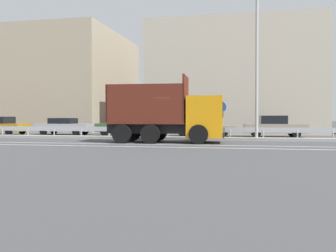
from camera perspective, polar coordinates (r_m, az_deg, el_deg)
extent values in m
plane|color=#424244|center=(22.51, -2.22, -2.37)|extent=(320.00, 320.00, 0.00)
cube|color=silver|center=(20.58, -1.49, -2.69)|extent=(71.52, 0.16, 0.01)
cube|color=silver|center=(18.88, -2.75, -3.04)|extent=(71.52, 0.16, 0.01)
cube|color=gray|center=(25.39, -0.55, -1.76)|extent=(39.34, 1.10, 0.18)
cube|color=#9EA0A5|center=(26.38, -0.05, -0.50)|extent=(71.52, 0.04, 0.32)
cylinder|color=#ADADB2|center=(31.52, -22.89, -0.88)|extent=(0.09, 0.09, 0.62)
cylinder|color=#ADADB2|center=(30.37, -19.66, -0.93)|extent=(0.09, 0.09, 0.62)
cylinder|color=#ADADB2|center=(29.32, -16.20, -0.98)|extent=(0.09, 0.09, 0.62)
cylinder|color=#ADADB2|center=(28.38, -12.49, -1.03)|extent=(0.09, 0.09, 0.62)
cylinder|color=#ADADB2|center=(27.58, -8.55, -1.08)|extent=(0.09, 0.09, 0.62)
cylinder|color=#ADADB2|center=(26.91, -4.40, -1.13)|extent=(0.09, 0.09, 0.62)
cylinder|color=#ADADB2|center=(26.39, -0.05, -1.17)|extent=(0.09, 0.09, 0.62)
cylinder|color=#ADADB2|center=(26.02, 4.44, -1.20)|extent=(0.09, 0.09, 0.62)
cylinder|color=#ADADB2|center=(25.83, 9.03, -1.23)|extent=(0.09, 0.09, 0.62)
cylinder|color=#ADADB2|center=(25.79, 13.67, -1.26)|extent=(0.09, 0.09, 0.62)
cylinder|color=#ADADB2|center=(25.93, 18.28, -1.27)|extent=(0.09, 0.09, 0.62)
cylinder|color=#ADADB2|center=(26.23, 22.82, -1.28)|extent=(0.09, 0.09, 0.62)
cube|color=orange|center=(22.04, 5.43, 1.32)|extent=(2.09, 2.60, 2.27)
cube|color=black|center=(22.01, 8.00, 2.35)|extent=(0.16, 2.13, 0.85)
cube|color=black|center=(22.03, 8.08, -1.24)|extent=(0.25, 2.44, 0.24)
cube|color=black|center=(22.46, -2.84, -0.37)|extent=(4.61, 1.65, 0.53)
cube|color=#511E14|center=(22.46, -2.84, 0.46)|extent=(4.49, 2.65, 0.12)
cube|color=#511E14|center=(23.59, -2.29, 3.15)|extent=(4.34, 0.37, 2.07)
cube|color=#511E14|center=(21.35, -3.45, 3.36)|extent=(4.34, 0.37, 2.07)
cube|color=#511E14|center=(22.16, 2.56, 3.95)|extent=(0.25, 2.39, 2.58)
cube|color=#511E14|center=(22.98, -8.05, 3.19)|extent=(0.25, 2.39, 2.07)
cylinder|color=black|center=(23.29, 4.88, -0.97)|extent=(1.06, 0.38, 1.04)
cylinder|color=black|center=(20.86, 4.44, -1.22)|extent=(1.06, 0.38, 1.04)
cylinder|color=black|center=(23.60, -1.44, -0.94)|extent=(1.06, 0.38, 1.04)
cylinder|color=black|center=(21.21, -2.59, -1.18)|extent=(1.06, 0.38, 1.04)
cylinder|color=black|center=(23.93, -5.18, -0.91)|extent=(1.06, 0.38, 1.04)
cylinder|color=black|center=(21.58, -6.73, -1.14)|extent=(1.06, 0.38, 1.04)
cylinder|color=white|center=(24.84, 7.68, -1.64)|extent=(0.16, 0.16, 0.35)
cylinder|color=black|center=(24.82, 7.68, -0.85)|extent=(0.16, 0.16, 0.35)
cylinder|color=white|center=(24.81, 7.69, -0.05)|extent=(0.16, 0.16, 0.35)
cylinder|color=black|center=(24.81, 7.69, 0.75)|extent=(0.16, 0.16, 0.35)
cylinder|color=white|center=(24.81, 7.69, 1.54)|extent=(0.16, 0.16, 0.35)
cylinder|color=#1E4CB2|center=(24.81, 7.69, 2.75)|extent=(0.70, 0.03, 0.70)
cylinder|color=white|center=(24.81, 7.69, 2.75)|extent=(0.75, 0.02, 0.75)
cylinder|color=#ADADB2|center=(24.73, 12.76, 8.14)|extent=(0.18, 0.18, 8.80)
cube|color=#B27A14|center=(35.80, -23.01, -0.16)|extent=(4.69, 2.15, 0.62)
cube|color=black|center=(35.88, -23.18, 0.80)|extent=(2.04, 1.71, 0.58)
cylinder|color=black|center=(35.58, -20.40, -0.65)|extent=(0.61, 0.25, 0.60)
cylinder|color=black|center=(34.27, -22.10, -0.73)|extent=(0.61, 0.25, 0.60)
cube|color=#A3A3A8|center=(33.59, -14.79, -0.19)|extent=(4.72, 1.85, 0.62)
cube|color=black|center=(33.65, -15.01, 0.73)|extent=(2.00, 1.58, 0.47)
cylinder|color=black|center=(33.68, -11.95, -0.70)|extent=(0.60, 0.21, 0.60)
cylinder|color=black|center=(32.20, -13.22, -0.79)|extent=(0.60, 0.21, 0.60)
cylinder|color=black|center=(35.03, -16.23, -0.65)|extent=(0.60, 0.21, 0.60)
cylinder|color=black|center=(33.61, -17.63, -0.74)|extent=(0.60, 0.21, 0.60)
cube|color=#335B33|center=(30.89, -6.28, -0.24)|extent=(4.40, 2.18, 0.66)
cube|color=black|center=(30.93, -6.51, 0.77)|extent=(1.90, 1.80, 0.43)
cylinder|color=black|center=(31.29, -3.39, -0.82)|extent=(0.61, 0.24, 0.60)
cylinder|color=black|center=(29.57, -4.55, -0.94)|extent=(0.61, 0.24, 0.60)
cylinder|color=black|center=(32.26, -7.87, -0.77)|extent=(0.61, 0.24, 0.60)
cylinder|color=black|center=(30.60, -9.23, -0.88)|extent=(0.61, 0.24, 0.60)
cube|color=gray|center=(29.80, 5.22, -0.44)|extent=(4.84, 1.71, 0.50)
cube|color=black|center=(29.81, 4.95, 0.49)|extent=(2.04, 1.49, 0.46)
cylinder|color=black|center=(30.47, 8.19, -0.88)|extent=(0.60, 0.20, 0.60)
cylinder|color=black|center=(28.88, 7.99, -1.00)|extent=(0.60, 0.20, 0.60)
cylinder|color=black|center=(30.80, 2.62, -0.85)|extent=(0.60, 0.20, 0.60)
cylinder|color=black|center=(29.23, 2.12, -0.96)|extent=(0.60, 0.20, 0.60)
cube|color=gray|center=(29.56, 15.24, -0.34)|extent=(4.55, 2.28, 0.66)
cube|color=black|center=(29.54, 14.99, 0.88)|extent=(1.98, 1.85, 0.60)
cylinder|color=black|center=(30.69, 17.54, -0.91)|extent=(0.61, 0.25, 0.60)
cylinder|color=black|center=(28.88, 18.16, -1.04)|extent=(0.61, 0.25, 0.60)
cylinder|color=black|center=(30.34, 12.45, -0.91)|extent=(0.61, 0.25, 0.60)
cylinder|color=black|center=(28.51, 12.75, -1.04)|extent=(0.61, 0.25, 0.60)
cube|color=tan|center=(47.05, -16.51, 5.90)|extent=(16.23, 15.03, 10.61)
cube|color=#B7AD99|center=(40.16, 9.91, 6.29)|extent=(15.32, 14.70, 9.96)
cube|color=silver|center=(52.45, 12.45, 3.94)|extent=(3.60, 3.60, 7.88)
sphere|color=gold|center=(52.97, 12.47, 9.61)|extent=(3.24, 3.24, 3.24)
cone|color=gold|center=(53.28, 12.48, 11.63)|extent=(0.30, 0.30, 1.20)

